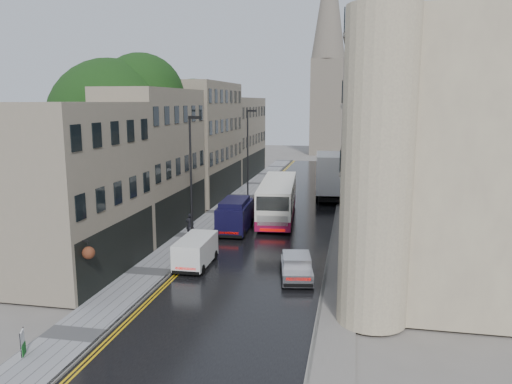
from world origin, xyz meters
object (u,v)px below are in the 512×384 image
(navy_van, at_px, (218,220))
(tree_far, at_px, (175,140))
(lamp_post_near, at_px, (191,180))
(silver_hatchback, at_px, (284,275))
(white_van, at_px, (175,258))
(estate_sign, at_px, (22,343))
(cream_bus, at_px, (259,207))
(pedestrian, at_px, (190,224))
(white_lorry, at_px, (317,179))
(tree_near, at_px, (113,143))
(lamp_post_far, at_px, (248,156))

(navy_van, bearing_deg, tree_far, 118.82)
(tree_far, distance_m, lamp_post_near, 16.81)
(silver_hatchback, height_order, navy_van, navy_van)
(white_van, relative_size, estate_sign, 4.18)
(cream_bus, bearing_deg, estate_sign, -108.41)
(white_van, relative_size, lamp_post_near, 0.46)
(cream_bus, relative_size, lamp_post_near, 1.35)
(pedestrian, distance_m, lamp_post_near, 3.96)
(white_lorry, height_order, estate_sign, white_lorry)
(tree_near, xyz_separation_m, cream_bus, (11.06, 3.04, -5.27))
(white_van, bearing_deg, lamp_post_near, 98.94)
(white_lorry, bearing_deg, tree_far, -178.95)
(tree_far, bearing_deg, silver_hatchback, -57.48)
(tree_far, height_order, pedestrian, tree_far)
(lamp_post_near, relative_size, estate_sign, 9.04)
(tree_near, height_order, estate_sign, tree_near)
(tree_far, xyz_separation_m, cream_bus, (10.76, -9.96, -4.55))
(white_lorry, height_order, white_van, white_lorry)
(navy_van, bearing_deg, white_lorry, 64.49)
(white_van, bearing_deg, navy_van, 86.87)
(tree_far, xyz_separation_m, lamp_post_near, (6.80, -15.30, -1.62))
(tree_far, xyz_separation_m, pedestrian, (6.14, -13.87, -5.25))
(silver_hatchback, distance_m, pedestrian, 12.33)
(silver_hatchback, bearing_deg, navy_van, 114.56)
(tree_near, distance_m, cream_bus, 12.62)
(silver_hatchback, height_order, lamp_post_far, lamp_post_far)
(pedestrian, xyz_separation_m, estate_sign, (-0.78, -18.61, -0.36))
(cream_bus, height_order, white_lorry, white_lorry)
(tree_near, relative_size, white_lorry, 1.51)
(cream_bus, distance_m, pedestrian, 6.09)
(tree_near, xyz_separation_m, pedestrian, (6.44, -0.87, -5.97))
(navy_van, xyz_separation_m, lamp_post_near, (-1.46, -1.72, 3.23))
(silver_hatchback, distance_m, white_van, 6.76)
(tree_far, bearing_deg, lamp_post_near, -66.05)
(navy_van, height_order, lamp_post_near, lamp_post_near)
(pedestrian, bearing_deg, silver_hatchback, 112.67)
(pedestrian, height_order, lamp_post_near, lamp_post_near)
(pedestrian, xyz_separation_m, lamp_post_far, (1.36, 14.59, 3.72))
(lamp_post_far, bearing_deg, white_lorry, 20.02)
(white_van, distance_m, pedestrian, 8.14)
(tree_far, bearing_deg, pedestrian, -66.11)
(cream_bus, xyz_separation_m, estate_sign, (-5.40, -22.52, -1.06))
(pedestrian, bearing_deg, cream_bus, -160.18)
(white_lorry, xyz_separation_m, white_van, (-6.68, -23.13, -1.47))
(cream_bus, height_order, pedestrian, cream_bus)
(silver_hatchback, relative_size, white_van, 0.93)
(white_van, bearing_deg, cream_bus, 75.74)
(white_van, distance_m, lamp_post_near, 7.56)
(white_lorry, bearing_deg, estate_sign, -109.37)
(pedestrian, distance_m, lamp_post_far, 15.12)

